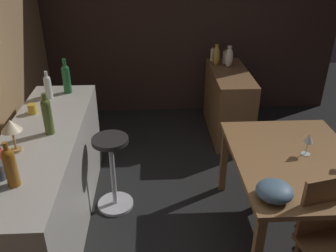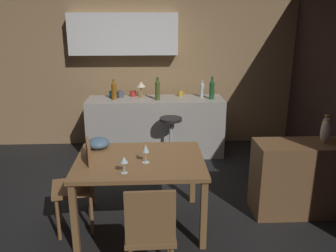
# 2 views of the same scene
# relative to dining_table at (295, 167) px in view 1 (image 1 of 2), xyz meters

# --- Properties ---
(ground_plane) EXTENTS (9.00, 9.00, 0.00)m
(ground_plane) POSITION_rel_dining_table_xyz_m (-0.00, 0.48, -0.66)
(ground_plane) COLOR black
(wall_side_right) EXTENTS (0.10, 4.40, 2.60)m
(wall_side_right) POSITION_rel_dining_table_xyz_m (2.55, 0.78, 0.64)
(wall_side_right) COLOR #33231E
(wall_side_right) RESTS_ON ground_plane
(dining_table) EXTENTS (1.28, 0.97, 0.74)m
(dining_table) POSITION_rel_dining_table_xyz_m (0.00, 0.00, 0.00)
(dining_table) COLOR olive
(dining_table) RESTS_ON ground_plane
(kitchen_counter) EXTENTS (2.10, 0.60, 0.90)m
(kitchen_counter) POSITION_rel_dining_table_xyz_m (0.18, 2.01, -0.21)
(kitchen_counter) COLOR #B2ADA3
(kitchen_counter) RESTS_ON ground_plane
(sideboard_cabinet) EXTENTS (1.10, 0.44, 0.82)m
(sideboard_cabinet) POSITION_rel_dining_table_xyz_m (1.79, 0.16, -0.25)
(sideboard_cabinet) COLOR brown
(sideboard_cabinet) RESTS_ON ground_plane
(chair_near_window) EXTENTS (0.48, 0.48, 0.93)m
(chair_near_window) POSITION_rel_dining_table_xyz_m (-0.61, -0.03, -0.14)
(chair_near_window) COLOR olive
(chair_near_window) RESTS_ON ground_plane
(bar_stool) EXTENTS (0.34, 0.34, 0.74)m
(bar_stool) POSITION_rel_dining_table_xyz_m (0.39, 1.49, -0.26)
(bar_stool) COLOR #262323
(bar_stool) RESTS_ON ground_plane
(wine_glass_right) EXTENTS (0.07, 0.07, 0.19)m
(wine_glass_right) POSITION_rel_dining_table_xyz_m (0.06, -0.09, 0.22)
(wine_glass_right) COLOR silver
(wine_glass_right) RESTS_ON dining_table
(fruit_bowl) EXTENTS (0.25, 0.25, 0.11)m
(fruit_bowl) POSITION_rel_dining_table_xyz_m (-0.46, 0.33, 0.14)
(fruit_bowl) COLOR slate
(fruit_bowl) RESTS_ON dining_table
(wine_bottle_amber) EXTENTS (0.08, 0.08, 0.31)m
(wine_bottle_amber) POSITION_rel_dining_table_xyz_m (-0.44, 2.00, 0.39)
(wine_bottle_amber) COLOR #8C5114
(wine_bottle_amber) RESTS_ON kitchen_counter
(wine_bottle_clear) EXTENTS (0.07, 0.07, 0.27)m
(wine_bottle_clear) POSITION_rel_dining_table_xyz_m (0.92, 2.10, 0.37)
(wine_bottle_clear) COLOR silver
(wine_bottle_clear) RESTS_ON kitchen_counter
(wine_bottle_olive) EXTENTS (0.07, 0.07, 0.34)m
(wine_bottle_olive) POSITION_rel_dining_table_xyz_m (0.22, 1.93, 0.41)
(wine_bottle_olive) COLOR #475623
(wine_bottle_olive) RESTS_ON kitchen_counter
(wine_bottle_green) EXTENTS (0.08, 0.08, 0.34)m
(wine_bottle_green) POSITION_rel_dining_table_xyz_m (1.05, 1.95, 0.40)
(wine_bottle_green) COLOR #1E592D
(wine_bottle_green) RESTS_ON kitchen_counter
(cup_mustard) EXTENTS (0.11, 0.07, 0.09)m
(cup_mustard) POSITION_rel_dining_table_xyz_m (0.59, 2.17, 0.29)
(cup_mustard) COLOR gold
(cup_mustard) RESTS_ON kitchen_counter
(counter_lamp) EXTENTS (0.15, 0.15, 0.25)m
(counter_lamp) POSITION_rel_dining_table_xyz_m (-0.04, 2.12, 0.44)
(counter_lamp) COLOR #A58447
(counter_lamp) RESTS_ON kitchen_counter
(pillar_candle_tall) EXTENTS (0.06, 0.06, 0.18)m
(pillar_candle_tall) POSITION_rel_dining_table_xyz_m (2.23, 0.32, 0.24)
(pillar_candle_tall) COLOR white
(pillar_candle_tall) RESTS_ON sideboard_cabinet
(pillar_candle_short) EXTENTS (0.06, 0.06, 0.18)m
(pillar_candle_short) POSITION_rel_dining_table_xyz_m (2.13, 0.17, 0.24)
(pillar_candle_short) COLOR white
(pillar_candle_short) RESTS_ON sideboard_cabinet
(vase_ceramic_ivory) EXTENTS (0.10, 0.10, 0.27)m
(vase_ceramic_ivory) POSITION_rel_dining_table_xyz_m (1.95, 0.16, 0.29)
(vase_ceramic_ivory) COLOR beige
(vase_ceramic_ivory) RESTS_ON sideboard_cabinet
(vase_brass) EXTENTS (0.09, 0.09, 0.27)m
(vase_brass) POSITION_rel_dining_table_xyz_m (2.03, 0.31, 0.29)
(vase_brass) COLOR #B78C38
(vase_brass) RESTS_ON sideboard_cabinet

